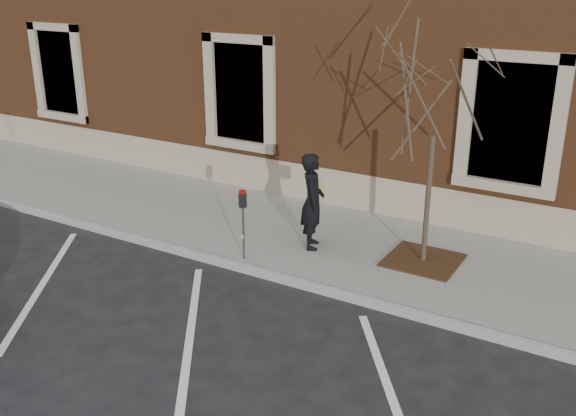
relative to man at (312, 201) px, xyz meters
The scene contains 9 objects.
ground 1.64m from the man, 96.21° to the right, with size 120.00×120.00×0.00m, color #28282B.
sidewalk_near 1.11m from the man, 105.10° to the left, with size 40.00×3.50×0.15m, color #97968E.
curb_near 1.63m from the man, 95.98° to the right, with size 40.00×0.12×0.15m, color #9E9E99.
parking_stripes 3.61m from the man, 92.26° to the right, with size 28.00×4.40×0.01m, color silver, non-canonical shape.
building_civic 7.13m from the man, 91.20° to the left, with size 40.00×8.62×8.00m.
man is the anchor object (origin of this frame).
parking_meter 1.35m from the man, 125.53° to the right, with size 0.12×0.09×1.30m.
tree_grate 2.24m from the man, 12.70° to the left, with size 1.25×1.25×0.03m, color #472B16.
sapling 2.88m from the man, 12.70° to the left, with size 2.50×2.50×4.17m.
Camera 1 is at (5.40, -8.45, 5.03)m, focal length 40.00 mm.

